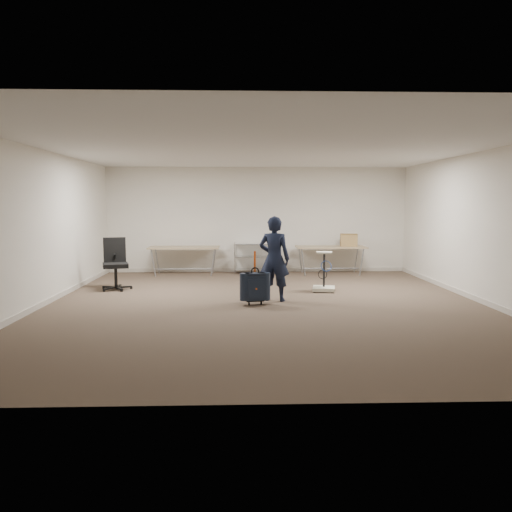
{
  "coord_description": "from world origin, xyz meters",
  "views": [
    {
      "loc": [
        -0.47,
        -8.9,
        1.83
      ],
      "look_at": [
        -0.17,
        0.3,
        0.87
      ],
      "focal_mm": 35.0,
      "sensor_mm": 36.0,
      "label": 1
    }
  ],
  "objects": [
    {
      "name": "ground",
      "position": [
        0.0,
        0.0,
        0.0
      ],
      "size": [
        9.0,
        9.0,
        0.0
      ],
      "primitive_type": "plane",
      "color": "#423228",
      "rests_on": "ground"
    },
    {
      "name": "cardboard_box",
      "position": [
        2.39,
        4.03,
        0.89
      ],
      "size": [
        0.46,
        0.37,
        0.32
      ],
      "primitive_type": "cube",
      "rotation": [
        0.0,
        0.0,
        -0.13
      ],
      "color": "#8C5F41",
      "rests_on": "folding_table_right"
    },
    {
      "name": "equipment_cart",
      "position": [
        1.3,
        1.4,
        0.22
      ],
      "size": [
        0.53,
        0.53,
        0.84
      ],
      "color": "#EEE4CC",
      "rests_on": "ground"
    },
    {
      "name": "room_shell",
      "position": [
        0.0,
        1.38,
        0.05
      ],
      "size": [
        8.0,
        9.0,
        9.0
      ],
      "color": "white",
      "rests_on": "ground"
    },
    {
      "name": "suitcase",
      "position": [
        -0.19,
        0.02,
        0.33
      ],
      "size": [
        0.39,
        0.27,
        0.98
      ],
      "color": "black",
      "rests_on": "ground"
    },
    {
      "name": "office_chair",
      "position": [
        -3.13,
        1.79,
        0.34
      ],
      "size": [
        0.67,
        0.67,
        1.11
      ],
      "color": "black",
      "rests_on": "ground"
    },
    {
      "name": "folding_table_left",
      "position": [
        -1.9,
        3.95,
        0.68
      ],
      "size": [
        1.8,
        0.75,
        0.73
      ],
      "color": "#96845C",
      "rests_on": "ground"
    },
    {
      "name": "folding_table_right",
      "position": [
        1.9,
        3.95,
        0.68
      ],
      "size": [
        1.8,
        0.75,
        0.73
      ],
      "color": "#96845C",
      "rests_on": "ground"
    },
    {
      "name": "person",
      "position": [
        0.18,
        0.41,
        0.8
      ],
      "size": [
        0.67,
        0.54,
        1.61
      ],
      "primitive_type": "imported",
      "rotation": [
        0.0,
        0.0,
        2.84
      ],
      "color": "black",
      "rests_on": "ground"
    },
    {
      "name": "wire_shelf",
      "position": [
        0.0,
        4.2,
        0.44
      ],
      "size": [
        1.22,
        0.47,
        0.8
      ],
      "color": "silver",
      "rests_on": "ground"
    }
  ]
}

